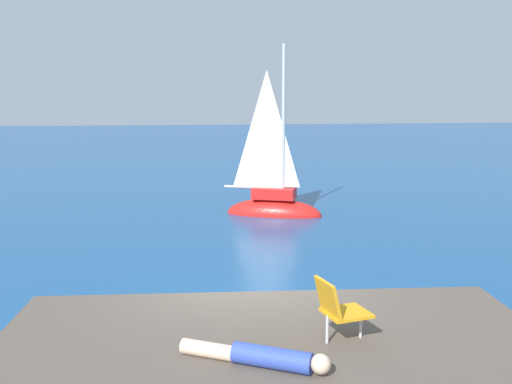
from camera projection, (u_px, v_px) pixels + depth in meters
The scene contains 6 objects.
ground_plane at pixel (246, 337), 9.64m from camera, with size 160.00×160.00×0.00m, color navy.
boulder_seaward at pixel (120, 372), 8.41m from camera, with size 1.41×1.13×0.77m, color brown.
boulder_inland at pixel (193, 365), 8.63m from camera, with size 0.91×0.73×0.50m, color #595345.
sailboat_near at pixel (273, 205), 19.76m from camera, with size 3.51×2.32×6.34m.
person_sunbather at pixel (261, 356), 6.34m from camera, with size 1.59×1.00×0.25m.
beach_chair at pixel (338, 307), 6.94m from camera, with size 0.68×0.59×0.80m.
Camera 1 is at (-1.25, -9.03, 3.97)m, focal length 40.17 mm.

